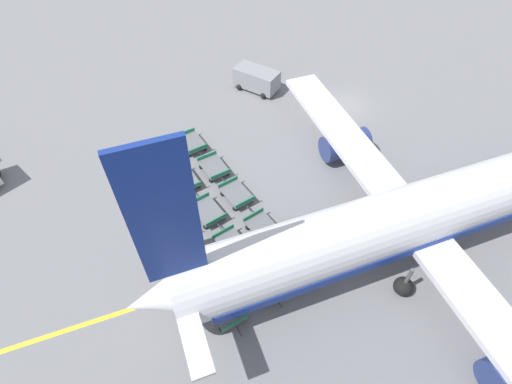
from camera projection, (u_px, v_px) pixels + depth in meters
name	position (u px, v px, depth m)	size (l,w,h in m)	color
ground_plane	(346.00, 106.00, 37.72)	(500.00, 500.00, 0.00)	gray
airplane	(427.00, 212.00, 24.88)	(34.47, 37.80, 13.91)	white
service_van	(256.00, 79.00, 38.66)	(4.65, 4.16, 2.10)	gray
baggage_dolly_row_near_col_a	(135.00, 167.00, 31.63)	(3.30, 2.14, 0.92)	slate
baggage_dolly_row_near_col_b	(153.00, 194.00, 29.69)	(3.31, 2.29, 0.92)	slate
baggage_dolly_row_near_col_c	(176.00, 225.00, 27.81)	(3.31, 2.28, 0.92)	slate
baggage_dolly_row_near_col_d	(198.00, 265.00, 25.69)	(3.29, 2.12, 0.92)	slate
baggage_dolly_row_near_col_e	(226.00, 308.00, 23.74)	(3.29, 2.07, 0.92)	slate
baggage_dolly_row_mid_a_col_a	(165.00, 153.00, 32.68)	(3.29, 2.08, 0.92)	slate
baggage_dolly_row_mid_a_col_b	(185.00, 180.00, 30.70)	(3.29, 2.12, 0.92)	slate
baggage_dolly_row_mid_a_col_c	(208.00, 211.00, 28.62)	(3.31, 2.26, 0.92)	slate
baggage_dolly_row_mid_a_col_d	(233.00, 246.00, 26.68)	(3.31, 2.23, 0.92)	slate
baggage_dolly_row_mid_a_col_e	(263.00, 283.00, 24.85)	(3.30, 2.20, 0.92)	slate
baggage_dolly_row_mid_b_col_a	(192.00, 143.00, 33.49)	(3.30, 2.14, 0.92)	slate
baggage_dolly_row_mid_b_col_b	(214.00, 167.00, 31.58)	(3.29, 2.09, 0.92)	slate
baggage_dolly_row_mid_b_col_c	(237.00, 194.00, 29.71)	(3.31, 2.21, 0.92)	slate
baggage_dolly_row_mid_b_col_d	(264.00, 228.00, 27.65)	(3.31, 2.26, 0.92)	slate
baggage_dolly_row_mid_b_col_e	(297.00, 264.00, 25.73)	(3.30, 2.17, 0.92)	slate
stand_guidance_stripe	(296.00, 255.00, 26.73)	(1.32, 38.66, 0.01)	yellow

